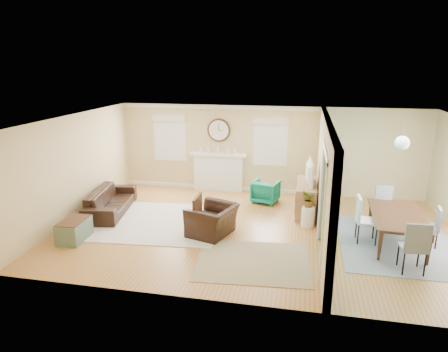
{
  "coord_description": "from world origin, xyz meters",
  "views": [
    {
      "loc": [
        1.02,
        -8.64,
        3.78
      ],
      "look_at": [
        -0.8,
        0.3,
        1.2
      ],
      "focal_mm": 32.0,
      "sensor_mm": 36.0,
      "label": 1
    }
  ],
  "objects": [
    {
      "name": "floor",
      "position": [
        0.0,
        0.0,
        0.0
      ],
      "size": [
        9.0,
        9.0,
        0.0
      ],
      "primitive_type": "plane",
      "color": "#A86A25",
      "rests_on": "ground"
    },
    {
      "name": "wall_back",
      "position": [
        0.0,
        3.0,
        1.3
      ],
      "size": [
        9.0,
        0.02,
        2.6
      ],
      "primitive_type": "cube",
      "color": "#D2BD7B",
      "rests_on": "ground"
    },
    {
      "name": "wall_front",
      "position": [
        0.0,
        -3.0,
        1.3
      ],
      "size": [
        9.0,
        0.02,
        2.6
      ],
      "primitive_type": "cube",
      "color": "#D2BD7B",
      "rests_on": "ground"
    },
    {
      "name": "wall_left",
      "position": [
        -4.5,
        0.0,
        1.3
      ],
      "size": [
        0.02,
        6.0,
        2.6
      ],
      "primitive_type": "cube",
      "color": "#D2BD7B",
      "rests_on": "ground"
    },
    {
      "name": "ceiling",
      "position": [
        0.0,
        0.0,
        2.6
      ],
      "size": [
        9.0,
        6.0,
        0.02
      ],
      "primitive_type": "cube",
      "color": "white",
      "rests_on": "wall_back"
    },
    {
      "name": "partition",
      "position": [
        1.51,
        0.28,
        1.36
      ],
      "size": [
        0.17,
        6.0,
        2.6
      ],
      "color": "#D2BD7B",
      "rests_on": "ground"
    },
    {
      "name": "fireplace",
      "position": [
        -1.5,
        2.88,
        0.6
      ],
      "size": [
        1.7,
        0.3,
        1.17
      ],
      "color": "white",
      "rests_on": "ground"
    },
    {
      "name": "wall_clock",
      "position": [
        -1.5,
        2.97,
        1.85
      ],
      "size": [
        0.7,
        0.07,
        0.7
      ],
      "color": "#4E2911",
      "rests_on": "wall_back"
    },
    {
      "name": "window_left",
      "position": [
        -3.05,
        2.95,
        1.66
      ],
      "size": [
        1.05,
        0.13,
        1.42
      ],
      "color": "white",
      "rests_on": "wall_back"
    },
    {
      "name": "window_right",
      "position": [
        0.05,
        2.95,
        1.66
      ],
      "size": [
        1.05,
        0.13,
        1.42
      ],
      "color": "white",
      "rests_on": "wall_back"
    },
    {
      "name": "pendant",
      "position": [
        3.0,
        0.0,
        2.2
      ],
      "size": [
        0.3,
        0.3,
        0.55
      ],
      "color": "gold",
      "rests_on": "ceiling"
    },
    {
      "name": "rug_cream",
      "position": [
        -2.41,
        0.04,
        0.01
      ],
      "size": [
        3.27,
        2.9,
        0.02
      ],
      "primitive_type": "cube",
      "rotation": [
        0.0,
        0.0,
        0.08
      ],
      "color": "beige",
      "rests_on": "floor"
    },
    {
      "name": "rug_jute",
      "position": [
        0.16,
        -1.54,
        0.01
      ],
      "size": [
        2.34,
        1.98,
        0.01
      ],
      "primitive_type": "cube",
      "rotation": [
        0.0,
        0.0,
        0.08
      ],
      "color": "#978560",
      "rests_on": "floor"
    },
    {
      "name": "rug_grey",
      "position": [
        3.11,
        -0.13,
        0.01
      ],
      "size": [
        2.39,
        2.99,
        0.01
      ],
      "primitive_type": "cube",
      "color": "gray",
      "rests_on": "floor"
    },
    {
      "name": "sofa",
      "position": [
        -3.85,
        0.43,
        0.31
      ],
      "size": [
        1.17,
        2.24,
        0.62
      ],
      "primitive_type": "imported",
      "rotation": [
        0.0,
        0.0,
        1.73
      ],
      "color": "black",
      "rests_on": "floor"
    },
    {
      "name": "eames_chair",
      "position": [
        -0.92,
        -0.41,
        0.34
      ],
      "size": [
        1.19,
        1.28,
        0.69
      ],
      "primitive_type": "imported",
      "rotation": [
        0.0,
        0.0,
        -1.87
      ],
      "color": "black",
      "rests_on": "floor"
    },
    {
      "name": "green_chair",
      "position": [
        0.04,
        2.03,
        0.32
      ],
      "size": [
        0.82,
        0.83,
        0.63
      ],
      "primitive_type": "imported",
      "rotation": [
        0.0,
        0.0,
        2.9
      ],
      "color": "#027959",
      "rests_on": "floor"
    },
    {
      "name": "trunk",
      "position": [
        -3.85,
        -1.31,
        0.23
      ],
      "size": [
        0.54,
        0.84,
        0.47
      ],
      "color": "slate",
      "rests_on": "floor"
    },
    {
      "name": "credenza",
      "position": [
        1.15,
        1.43,
        0.4
      ],
      "size": [
        0.51,
        1.51,
        0.8
      ],
      "color": "olive",
      "rests_on": "floor"
    },
    {
      "name": "tv",
      "position": [
        1.13,
        1.43,
        1.09
      ],
      "size": [
        0.2,
        1.03,
        0.59
      ],
      "primitive_type": "imported",
      "rotation": [
        0.0,
        0.0,
        1.64
      ],
      "color": "black",
      "rests_on": "credenza"
    },
    {
      "name": "garden_stool",
      "position": [
        1.21,
        0.54,
        0.24
      ],
      "size": [
        0.32,
        0.32,
        0.47
      ],
      "primitive_type": "cylinder",
      "color": "white",
      "rests_on": "floor"
    },
    {
      "name": "potted_plant",
      "position": [
        1.21,
        0.54,
        0.67
      ],
      "size": [
        0.34,
        0.39,
        0.4
      ],
      "primitive_type": "imported",
      "rotation": [
        0.0,
        0.0,
        4.81
      ],
      "color": "#337F33",
      "rests_on": "garden_stool"
    },
    {
      "name": "dining_table",
      "position": [
        3.11,
        -0.13,
        0.34
      ],
      "size": [
        1.15,
        1.98,
        0.68
      ],
      "primitive_type": "imported",
      "rotation": [
        0.0,
        0.0,
        1.53
      ],
      "color": "#4E2911",
      "rests_on": "floor"
    },
    {
      "name": "dining_chair_n",
      "position": [
        3.03,
        0.93,
        0.56
      ],
      "size": [
        0.52,
        0.52,
        0.95
      ],
      "color": "gray",
      "rests_on": "floor"
    },
    {
      "name": "dining_chair_s",
      "position": [
        3.11,
        -1.32,
        0.61
      ],
      "size": [
        0.48,
        0.48,
        1.04
      ],
      "color": "gray",
      "rests_on": "floor"
    },
    {
      "name": "dining_chair_w",
      "position": [
        2.45,
        -0.14,
        0.61
      ],
      "size": [
        0.46,
        0.46,
        1.03
      ],
      "color": "white",
      "rests_on": "floor"
    },
    {
      "name": "dining_chair_e",
      "position": [
        3.72,
        -0.05,
        0.51
      ],
      "size": [
        0.44,
        0.44,
        0.87
      ],
      "color": "gray",
      "rests_on": "floor"
    }
  ]
}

